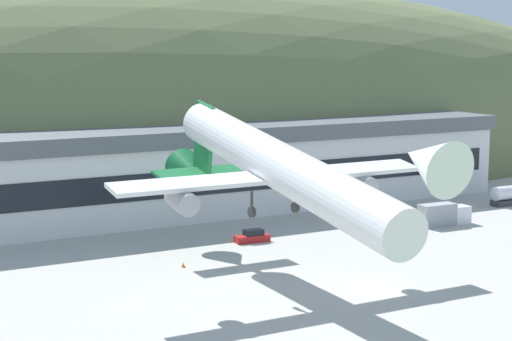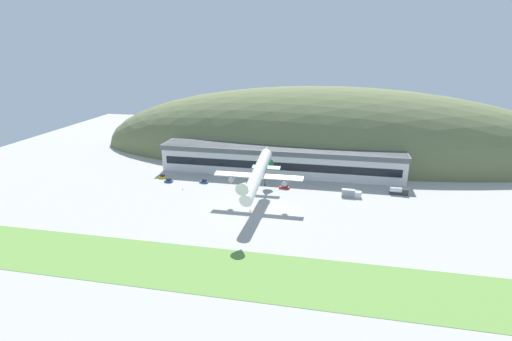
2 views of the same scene
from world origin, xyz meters
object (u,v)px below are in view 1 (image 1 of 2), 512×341
Objects in this scene: traffic_cone_1 at (183,265)px; cargo_airplane at (278,169)px; service_car_0 at (252,237)px; fuel_truck at (512,195)px; box_truck at (443,215)px; terminal_building at (155,167)px.

cargo_airplane is at bearing -68.90° from traffic_cone_1.
service_car_0 is 0.62× the size of fuel_truck.
cargo_airplane reaches higher than box_truck.
fuel_truck is 20.94m from box_truck.
traffic_cone_1 is (-41.43, -3.50, -1.19)m from box_truck.
terminal_building is 22.19m from service_car_0.
box_truck is at bearing -161.48° from fuel_truck.
box_truck is (36.41, 16.52, -11.26)m from cargo_airplane.
service_car_0 is 8.00× the size of traffic_cone_1.
service_car_0 is 28.80m from box_truck.
box_truck reaches higher than traffic_cone_1.
terminal_building is at bearing 161.77° from fuel_truck.
cargo_airplane is (-2.78, -40.79, 5.24)m from terminal_building.
cargo_airplane is at bearing -155.59° from box_truck.
terminal_building is 41.90m from box_truck.
box_truck is (28.54, -3.78, 0.81)m from service_car_0.
fuel_truck is at bearing 18.52° from box_truck.
cargo_airplane reaches higher than traffic_cone_1.
service_car_0 is at bearing 29.43° from traffic_cone_1.
cargo_airplane is at bearing -157.61° from fuel_truck.
service_car_0 is (7.87, 20.30, -12.07)m from cargo_airplane.
terminal_building is 29.72m from traffic_cone_1.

